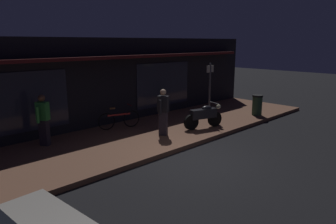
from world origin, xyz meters
The scene contains 9 objects.
ground_plane centered at (0.00, 0.00, 0.00)m, with size 60.00×60.00×0.00m, color black.
sidewalk_slab centered at (0.00, 3.00, 0.07)m, with size 18.00×4.00×0.15m, color brown.
storefront_building centered at (0.00, 6.39, 1.80)m, with size 18.00×3.30×3.60m.
motorcycle centered at (2.48, 1.94, 0.65)m, with size 1.67×0.70×0.97m.
bicycle_parked centered at (0.08, 4.19, 0.51)m, with size 1.59×0.61×0.91m.
person_photographer centered at (-2.83, 4.20, 1.03)m, with size 0.57×0.44×1.67m.
person_bystander centered at (0.70, 2.36, 1.03)m, with size 0.59×0.44×1.67m.
sign_post centered at (3.98, 2.89, 1.51)m, with size 0.44×0.09×2.40m.
trash_bin centered at (5.95, 1.67, 0.62)m, with size 0.48×0.48×0.93m.
Camera 1 is at (-6.68, -5.50, 3.44)m, focal length 33.28 mm.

